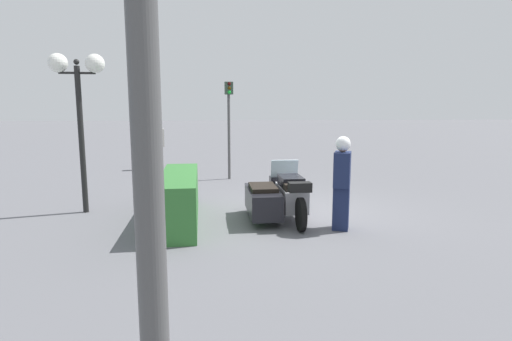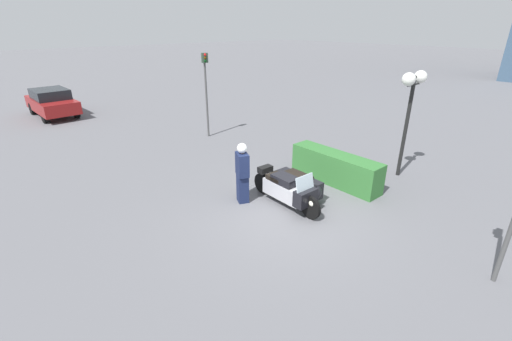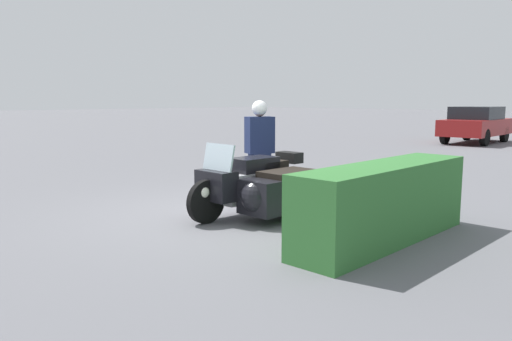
% 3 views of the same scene
% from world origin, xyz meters
% --- Properties ---
extents(ground_plane, '(160.00, 160.00, 0.00)m').
position_xyz_m(ground_plane, '(0.00, 0.00, 0.00)').
color(ground_plane, slate).
extents(police_motorcycle, '(2.59, 1.28, 1.15)m').
position_xyz_m(police_motorcycle, '(-0.39, 0.66, 0.47)').
color(police_motorcycle, black).
rests_on(police_motorcycle, ground).
extents(officer_rider, '(0.56, 0.47, 1.79)m').
position_xyz_m(officer_rider, '(-1.37, -0.43, 0.94)').
color(officer_rider, '#192347').
rests_on(officer_rider, ground).
extents(hedge_bush_curbside, '(3.12, 0.72, 0.99)m').
position_xyz_m(hedge_bush_curbside, '(-0.44, 2.66, 0.50)').
color(hedge_bush_curbside, '#337033').
rests_on(hedge_bush_curbside, ground).
extents(parked_car_background, '(4.19, 1.94, 1.51)m').
position_xyz_m(parked_car_background, '(-16.15, -2.11, 0.80)').
color(parked_car_background, maroon).
rests_on(parked_car_background, ground).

